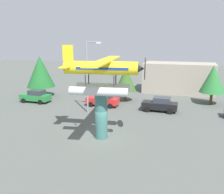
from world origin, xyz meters
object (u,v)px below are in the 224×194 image
Objects in this scene: display_pedestal at (101,116)px; tree_west at (40,72)px; car_mid_red at (103,99)px; streetlight_primary at (88,73)px; tree_east at (126,79)px; tree_center_back at (213,79)px; car_far_black at (160,104)px; floatplane_monument at (102,74)px; car_near_green at (36,96)px; storefront_building at (179,78)px.

display_pedestal is 19.15m from tree_west.
streetlight_primary is (-0.51, -3.38, 3.93)m from car_mid_red.
tree_east is 11.59m from tree_center_back.
display_pedestal is at bearing 109.52° from car_mid_red.
streetlight_primary is 1.35× the size of tree_west.
tree_center_back is at bearing 9.58° from tree_east.
display_pedestal is 0.97× the size of car_far_black.
tree_west is (-18.43, 2.46, 2.95)m from car_far_black.
car_far_black is (3.77, 9.86, -4.85)m from floatplane_monument.
tree_center_back is at bearing 56.82° from display_pedestal.
car_near_green is 0.50× the size of streetlight_primary.
display_pedestal is 22.64m from storefront_building.
tree_west is (-14.66, 12.32, -1.90)m from floatplane_monument.
car_far_black is 0.79× the size of tree_center_back.
floatplane_monument reaches higher than car_near_green.
storefront_building reaches higher than car_near_green.
streetlight_primary is (9.10, -2.29, 3.93)m from car_near_green.
tree_east is (-6.73, -8.61, 0.76)m from storefront_building.
storefront_building is at bearing 125.13° from tree_center_back.
car_far_black is at bearing 60.48° from floatplane_monument.
car_near_green is 0.37× the size of storefront_building.
display_pedestal is 0.36× the size of storefront_building.
car_far_black is at bearing -176.68° from car_near_green.
storefront_building is 2.30× the size of tree_east.
tree_west is 24.74m from tree_center_back.
streetlight_primary is (-4.04, 6.60, 2.78)m from display_pedestal.
storefront_building is 2.11× the size of tree_center_back.
streetlight_primary is (-4.17, 6.58, -0.92)m from floatplane_monument.
tree_center_back is (14.06, 8.72, -1.35)m from streetlight_primary.
floatplane_monument is 22.83m from storefront_building.
tree_west reaches higher than car_mid_red.
car_near_green is 17.06m from car_far_black.
tree_west is 13.18m from tree_east.
car_mid_red is at bearing 81.46° from streetlight_primary.
car_far_black is (17.04, 0.99, 0.00)m from car_near_green.
tree_east is at bearing 68.80° from streetlight_primary.
tree_west is at bearing -12.13° from car_mid_red.
streetlight_primary is 12.00m from tree_west.
floatplane_monument is (0.13, 0.02, 3.70)m from display_pedestal.
car_far_black is 18.82m from tree_west.
floatplane_monument is at bearing 110.21° from car_mid_red.
streetlight_primary is at bearing -121.30° from storefront_building.
tree_west is (-1.39, 3.44, 2.95)m from car_near_green.
tree_west reaches higher than display_pedestal.
car_near_green is (-13.14, 8.89, -1.15)m from display_pedestal.
floatplane_monument reaches higher than tree_center_back.
storefront_building is at bearing -96.71° from car_far_black.
floatplane_monument is 1.97× the size of tree_center_back.
tree_east reaches higher than car_near_green.
streetlight_primary reaches higher than tree_east.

